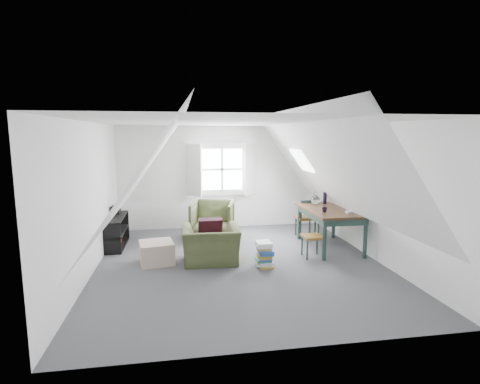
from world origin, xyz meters
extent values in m
plane|color=#45454A|center=(0.00, 0.00, 0.00)|extent=(5.50, 5.50, 0.00)
plane|color=white|center=(0.00, 0.00, 2.50)|extent=(5.50, 5.50, 0.00)
plane|color=white|center=(0.00, 2.75, 1.25)|extent=(5.00, 0.00, 5.00)
plane|color=white|center=(0.00, -2.75, 1.25)|extent=(5.00, 0.00, 5.00)
plane|color=white|center=(-2.50, 0.00, 1.25)|extent=(0.00, 5.50, 5.50)
plane|color=white|center=(2.50, 0.00, 1.25)|extent=(0.00, 5.50, 5.50)
plane|color=white|center=(-1.55, 0.00, 1.78)|extent=(3.19, 5.50, 4.48)
plane|color=white|center=(1.55, 0.00, 1.78)|extent=(3.19, 5.50, 4.48)
cube|color=white|center=(0.00, 2.73, 1.45)|extent=(1.30, 0.04, 1.30)
cube|color=white|center=(-0.68, 2.57, 1.45)|extent=(0.35, 0.35, 1.25)
cube|color=white|center=(0.68, 2.57, 1.45)|extent=(0.35, 0.35, 1.25)
cube|color=white|center=(0.00, 2.72, 1.45)|extent=(1.00, 0.02, 1.00)
cube|color=white|center=(0.00, 2.70, 1.45)|extent=(1.08, 0.04, 0.05)
cube|color=white|center=(0.00, 2.70, 1.45)|extent=(0.05, 0.04, 1.08)
cube|color=white|center=(1.55, 1.30, 1.75)|extent=(0.35, 0.75, 0.47)
imported|color=#3C4524|center=(-0.50, 0.16, 0.00)|extent=(1.05, 0.93, 0.66)
imported|color=#3C4524|center=(-0.33, 1.75, 0.00)|extent=(1.09, 1.11, 0.84)
cube|color=#320D17|center=(-0.50, 0.31, 0.58)|extent=(0.45, 0.27, 0.45)
cube|color=#B69E8D|center=(-1.47, 0.29, 0.19)|extent=(0.67, 0.67, 0.38)
cube|color=#361F11|center=(1.95, 0.65, 0.79)|extent=(0.97, 1.62, 0.04)
cube|color=#1F352F|center=(1.95, 0.65, 0.70)|extent=(0.87, 1.51, 0.13)
cylinder|color=#1F352F|center=(1.55, -0.07, 0.38)|extent=(0.08, 0.08, 0.77)
cylinder|color=#1F352F|center=(2.35, -0.07, 0.38)|extent=(0.08, 0.08, 0.77)
cylinder|color=#1F352F|center=(1.55, 1.38, 0.38)|extent=(0.08, 0.08, 0.77)
cylinder|color=#1F352F|center=(2.35, 1.38, 0.38)|extent=(0.08, 0.08, 0.77)
sphere|color=silver|center=(1.80, 1.10, 0.92)|extent=(0.20, 0.20, 0.20)
cylinder|color=silver|center=(1.80, 1.10, 1.04)|extent=(0.06, 0.06, 0.11)
cylinder|color=black|center=(2.05, 1.20, 0.94)|extent=(0.08, 0.08, 0.25)
cylinder|color=#3F2D1E|center=(2.05, 1.20, 1.21)|extent=(0.03, 0.05, 0.45)
cylinder|color=#3F2D1E|center=(2.07, 1.21, 1.21)|extent=(0.04, 0.06, 0.45)
cylinder|color=#3F2D1E|center=(2.04, 1.19, 1.21)|extent=(0.05, 0.08, 0.45)
imported|color=black|center=(1.70, 0.35, 0.81)|extent=(0.11, 0.11, 0.10)
cube|color=white|center=(2.15, 0.20, 0.83)|extent=(0.13, 0.10, 0.04)
cube|color=brown|center=(1.74, 1.52, 0.44)|extent=(0.41, 0.41, 0.05)
cylinder|color=#1F352F|center=(1.91, 1.69, 0.21)|extent=(0.04, 0.04, 0.42)
cylinder|color=#1F352F|center=(1.91, 1.35, 0.21)|extent=(0.04, 0.04, 0.42)
cylinder|color=#1F352F|center=(1.58, 1.69, 0.21)|extent=(0.04, 0.04, 0.42)
cylinder|color=#1F352F|center=(1.58, 1.35, 0.21)|extent=(0.04, 0.04, 0.42)
cylinder|color=#1F352F|center=(1.91, 1.33, 0.66)|extent=(0.04, 0.04, 0.44)
cylinder|color=#1F352F|center=(1.58, 1.33, 0.66)|extent=(0.04, 0.04, 0.44)
cube|color=#1F352F|center=(1.74, 1.33, 0.84)|extent=(0.33, 0.03, 0.08)
cube|color=#1F352F|center=(1.74, 1.33, 0.71)|extent=(0.33, 0.03, 0.06)
cube|color=brown|center=(1.41, 0.14, 0.40)|extent=(0.37, 0.37, 0.04)
cylinder|color=#1F352F|center=(1.25, 0.29, 0.19)|extent=(0.03, 0.03, 0.38)
cylinder|color=#1F352F|center=(1.56, 0.29, 0.19)|extent=(0.03, 0.03, 0.38)
cylinder|color=#1F352F|center=(1.25, -0.01, 0.19)|extent=(0.03, 0.03, 0.38)
cylinder|color=#1F352F|center=(1.56, -0.01, 0.19)|extent=(0.03, 0.03, 0.38)
cylinder|color=#1F352F|center=(1.57, 0.29, 0.59)|extent=(0.03, 0.03, 0.40)
cylinder|color=#1F352F|center=(1.57, -0.01, 0.59)|extent=(0.03, 0.03, 0.40)
cube|color=#1F352F|center=(1.57, 0.14, 0.75)|extent=(0.03, 0.30, 0.07)
cube|color=#1F352F|center=(1.57, 0.14, 0.64)|extent=(0.03, 0.30, 0.05)
cube|color=black|center=(-2.38, 1.49, 0.02)|extent=(0.41, 1.23, 0.03)
cube|color=black|center=(-2.38, 1.49, 0.31)|extent=(0.41, 1.23, 0.03)
cube|color=black|center=(-2.38, 1.49, 0.61)|extent=(0.41, 1.23, 0.03)
cube|color=black|center=(-2.38, 0.89, 0.31)|extent=(0.41, 0.03, 0.61)
cube|color=black|center=(-2.38, 2.08, 0.31)|extent=(0.41, 0.03, 0.61)
cube|color=#264C99|center=(-2.38, 1.13, 0.13)|extent=(0.18, 0.20, 0.22)
cube|color=red|center=(-2.38, 1.59, 0.13)|extent=(0.18, 0.25, 0.22)
cube|color=white|center=(-2.38, 1.28, 0.43)|extent=(0.18, 0.22, 0.20)
cube|color=black|center=(-2.38, 1.74, 0.71)|extent=(0.17, 0.24, 0.19)
cube|color=#B29933|center=(0.42, -0.22, 0.02)|extent=(0.23, 0.31, 0.04)
cube|color=white|center=(0.39, -0.21, 0.06)|extent=(0.30, 0.34, 0.04)
cube|color=white|center=(0.43, -0.23, 0.10)|extent=(0.25, 0.33, 0.04)
cube|color=#337F4C|center=(0.37, -0.22, 0.13)|extent=(0.25, 0.31, 0.03)
cube|color=#264C99|center=(0.40, -0.25, 0.16)|extent=(0.27, 0.35, 0.03)
cube|color=#B29933|center=(0.40, -0.22, 0.19)|extent=(0.24, 0.31, 0.03)
cube|color=#B29933|center=(0.40, -0.20, 0.22)|extent=(0.27, 0.34, 0.04)
cube|color=#264C99|center=(0.43, -0.24, 0.26)|extent=(0.27, 0.35, 0.04)
cube|color=#264C99|center=(0.41, -0.25, 0.30)|extent=(0.28, 0.34, 0.04)
cube|color=#B29933|center=(0.40, -0.19, 0.34)|extent=(0.25, 0.32, 0.04)
cube|color=white|center=(0.39, -0.20, 0.38)|extent=(0.26, 0.29, 0.05)
cube|color=white|center=(0.39, -0.19, 0.42)|extent=(0.26, 0.31, 0.04)
camera|label=1|loc=(-1.04, -6.35, 2.29)|focal=28.00mm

